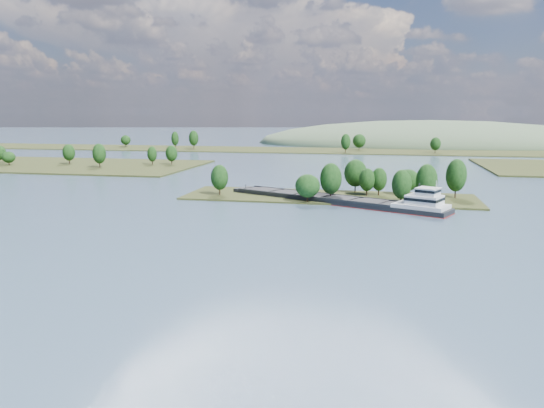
# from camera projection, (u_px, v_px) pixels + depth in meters

# --- Properties ---
(ground) EXTENTS (1800.00, 1800.00, 0.00)m
(ground) POSITION_uv_depth(u_px,v_px,m) (303.00, 237.00, 125.78)
(ground) COLOR #3E576C
(ground) RESTS_ON ground
(tree_island) EXTENTS (100.00, 33.16, 14.46)m
(tree_island) POSITION_uv_depth(u_px,v_px,m) (350.00, 187.00, 180.91)
(tree_island) COLOR #2B3116
(tree_island) RESTS_ON ground
(back_shoreline) EXTENTS (900.00, 60.00, 15.50)m
(back_shoreline) POSITION_uv_depth(u_px,v_px,m) (370.00, 151.00, 393.76)
(back_shoreline) COLOR #2B3116
(back_shoreline) RESTS_ON ground
(hill_west) EXTENTS (320.00, 160.00, 44.00)m
(hill_west) POSITION_uv_depth(u_px,v_px,m) (431.00, 145.00, 480.08)
(hill_west) COLOR #465C3F
(hill_west) RESTS_ON ground
(cargo_barge) EXTENTS (74.32, 40.71, 10.50)m
(cargo_barge) POSITION_uv_depth(u_px,v_px,m) (347.00, 200.00, 170.43)
(cargo_barge) COLOR black
(cargo_barge) RESTS_ON ground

